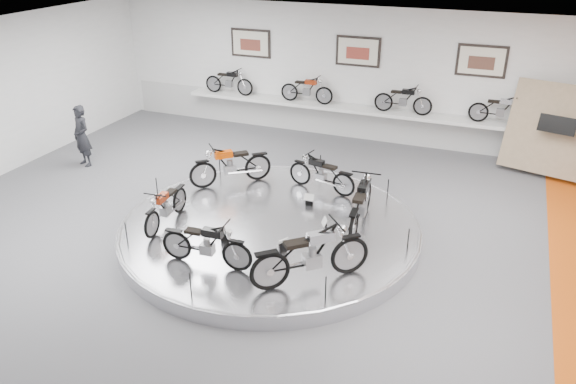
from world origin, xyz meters
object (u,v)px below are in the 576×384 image
at_px(bike_a, 361,204).
at_px(bike_b, 322,173).
at_px(bike_e, 206,244).
at_px(display_platform, 270,229).
at_px(visitor, 82,136).
at_px(bike_d, 166,206).
at_px(bike_c, 231,165).
at_px(shelf, 353,109).
at_px(bike_f, 311,254).

xyz_separation_m(bike_a, bike_b, (-1.34, 1.42, -0.09)).
height_order(bike_a, bike_e, bike_a).
height_order(display_platform, visitor, visitor).
xyz_separation_m(bike_a, bike_d, (-3.85, -1.39, -0.10)).
bearing_deg(bike_b, bike_d, 59.89).
xyz_separation_m(bike_c, bike_e, (1.24, -3.44, -0.06)).
relative_size(bike_a, bike_c, 1.05).
relative_size(shelf, bike_b, 7.29).
xyz_separation_m(bike_b, bike_d, (-2.51, -2.81, -0.01)).
bearing_deg(bike_d, visitor, -124.46).
bearing_deg(bike_a, bike_e, 133.51).
height_order(shelf, bike_c, bike_c).
xyz_separation_m(bike_b, bike_e, (-0.94, -3.90, 0.01)).
distance_m(bike_c, bike_f, 4.56).
bearing_deg(shelf, bike_c, -109.06).
xyz_separation_m(bike_a, bike_f, (-0.30, -2.28, 0.02)).
height_order(display_platform, bike_c, bike_c).
relative_size(display_platform, shelf, 0.58).
distance_m(display_platform, visitor, 6.63).
relative_size(bike_b, visitor, 0.88).
bearing_deg(bike_c, bike_e, 67.62).
bearing_deg(bike_d, bike_a, 106.16).
distance_m(bike_a, bike_c, 3.64).
bearing_deg(visitor, shelf, 56.86).
bearing_deg(bike_d, shelf, 160.66).
bearing_deg(bike_b, bike_a, 144.96).
xyz_separation_m(display_platform, bike_d, (-2.02, -0.83, 0.59)).
height_order(display_platform, bike_a, bike_a).
relative_size(bike_e, bike_f, 0.81).
distance_m(bike_c, bike_e, 3.66).
distance_m(bike_d, bike_e, 1.91).
xyz_separation_m(bike_b, bike_f, (1.04, -3.70, 0.12)).
bearing_deg(bike_c, bike_f, 92.67).
bearing_deg(bike_c, display_platform, 95.85).
relative_size(display_platform, bike_c, 3.67).
height_order(display_platform, bike_d, bike_d).
relative_size(bike_a, bike_b, 1.21).
height_order(shelf, bike_b, bike_b).
bearing_deg(bike_d, bike_e, 51.53).
xyz_separation_m(shelf, visitor, (-6.36, -4.65, -0.15)).
bearing_deg(bike_c, shelf, -151.25).
relative_size(shelf, bike_f, 5.76).
distance_m(display_platform, bike_e, 2.06).
height_order(bike_b, visitor, visitor).
height_order(bike_b, bike_f, bike_f).
xyz_separation_m(display_platform, bike_f, (1.53, -1.72, 0.71)).
relative_size(bike_c, bike_e, 1.12).
bearing_deg(bike_a, visitor, 77.76).
bearing_deg(bike_c, visitor, -45.01).
distance_m(shelf, bike_d, 7.51).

